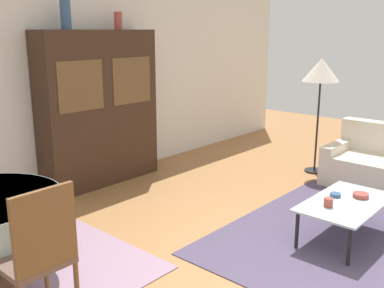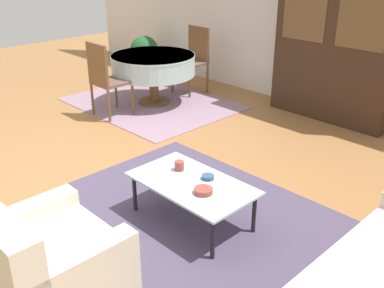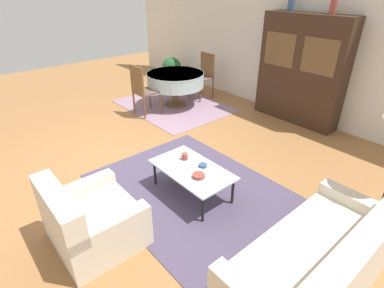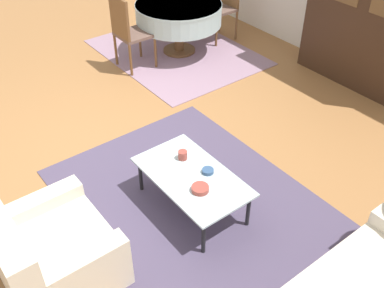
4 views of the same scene
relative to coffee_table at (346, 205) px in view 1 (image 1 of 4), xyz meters
name	(u,v)px [view 1 (image 1 of 4)]	position (x,y,z in m)	size (l,w,h in m)	color
wall_back	(45,85)	(-1.14, 3.40, 0.99)	(10.00, 0.06, 2.70)	silver
area_rug	(341,236)	(0.04, 0.04, -0.36)	(2.80, 2.02, 0.01)	#4C425B
coffee_table	(346,205)	(0.00, 0.00, 0.00)	(1.09, 0.62, 0.38)	black
display_cabinet	(100,109)	(-0.51, 3.16, 0.65)	(1.67, 0.40, 2.01)	#382316
dining_chair_near	(38,251)	(-2.70, 0.98, 0.23)	(0.44, 0.44, 1.04)	brown
floor_lamp	(321,73)	(1.81, 1.22, 1.07)	(0.51, 0.51, 1.63)	black
cup	(328,202)	(-0.24, 0.07, 0.08)	(0.08, 0.08, 0.09)	#9E4238
bowl	(361,195)	(0.20, -0.06, 0.06)	(0.15, 0.15, 0.04)	#9E4238
bowl_small	(335,195)	(0.05, 0.14, 0.05)	(0.11, 0.11, 0.04)	#33517A
vase_tall	(66,15)	(-0.93, 3.16, 1.82)	(0.12, 0.12, 0.34)	#33517A
vase_short	(118,21)	(-0.14, 3.16, 1.76)	(0.11, 0.11, 0.22)	#9E4238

